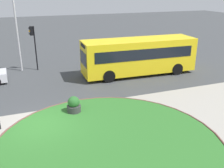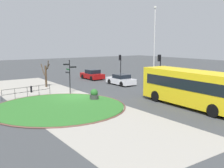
{
  "view_description": "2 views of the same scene",
  "coord_description": "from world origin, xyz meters",
  "px_view_note": "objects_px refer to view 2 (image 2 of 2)",
  "views": [
    {
      "loc": [
        -0.71,
        -12.97,
        7.02
      ],
      "look_at": [
        4.86,
        1.78,
        1.16
      ],
      "focal_mm": 41.49,
      "sensor_mm": 36.0,
      "label": 1
    },
    {
      "loc": [
        22.97,
        -11.62,
        5.4
      ],
      "look_at": [
        4.83,
        0.98,
        1.87
      ],
      "focal_mm": 42.28,
      "sensor_mm": 36.0,
      "label": 2
    }
  ],
  "objects_px": {
    "car_far_lane": "(92,75)",
    "planter_near_signpost": "(94,95)",
    "traffic_light_near": "(120,62)",
    "street_tree_bare": "(46,74)",
    "lamppost_tall": "(154,45)",
    "car_near_lane": "(121,80)",
    "traffic_light_far": "(160,64)",
    "signpost_directional": "(69,74)",
    "bollard_foreground": "(31,89)",
    "bus_yellow": "(192,88)"
  },
  "relations": [
    {
      "from": "car_far_lane",
      "to": "planter_near_signpost",
      "type": "height_order",
      "value": "car_far_lane"
    },
    {
      "from": "car_far_lane",
      "to": "planter_near_signpost",
      "type": "distance_m",
      "value": 14.12
    },
    {
      "from": "traffic_light_near",
      "to": "car_far_lane",
      "type": "bearing_deg",
      "value": 51.98
    },
    {
      "from": "traffic_light_near",
      "to": "street_tree_bare",
      "type": "relative_size",
      "value": 1.12
    },
    {
      "from": "traffic_light_near",
      "to": "lamppost_tall",
      "type": "height_order",
      "value": "lamppost_tall"
    },
    {
      "from": "car_near_lane",
      "to": "traffic_light_far",
      "type": "distance_m",
      "value": 5.5
    },
    {
      "from": "street_tree_bare",
      "to": "planter_near_signpost",
      "type": "bearing_deg",
      "value": 6.05
    },
    {
      "from": "planter_near_signpost",
      "to": "traffic_light_far",
      "type": "bearing_deg",
      "value": 97.59
    },
    {
      "from": "signpost_directional",
      "to": "traffic_light_near",
      "type": "height_order",
      "value": "traffic_light_near"
    },
    {
      "from": "bollard_foreground",
      "to": "planter_near_signpost",
      "type": "bearing_deg",
      "value": 27.67
    },
    {
      "from": "car_near_lane",
      "to": "street_tree_bare",
      "type": "height_order",
      "value": "street_tree_bare"
    },
    {
      "from": "lamppost_tall",
      "to": "car_near_lane",
      "type": "bearing_deg",
      "value": -140.99
    },
    {
      "from": "bus_yellow",
      "to": "traffic_light_near",
      "type": "distance_m",
      "value": 16.8
    },
    {
      "from": "lamppost_tall",
      "to": "bus_yellow",
      "type": "bearing_deg",
      "value": -26.09
    },
    {
      "from": "street_tree_bare",
      "to": "traffic_light_far",
      "type": "bearing_deg",
      "value": 52.29
    },
    {
      "from": "signpost_directional",
      "to": "car_near_lane",
      "type": "xyz_separation_m",
      "value": [
        -1.6,
        7.91,
        -1.44
      ]
    },
    {
      "from": "bollard_foreground",
      "to": "traffic_light_far",
      "type": "relative_size",
      "value": 0.19
    },
    {
      "from": "lamppost_tall",
      "to": "planter_near_signpost",
      "type": "height_order",
      "value": "lamppost_tall"
    },
    {
      "from": "traffic_light_near",
      "to": "bus_yellow",
      "type": "bearing_deg",
      "value": 172.46
    },
    {
      "from": "car_far_lane",
      "to": "bollard_foreground",
      "type": "bearing_deg",
      "value": 114.4
    },
    {
      "from": "traffic_light_near",
      "to": "traffic_light_far",
      "type": "distance_m",
      "value": 7.97
    },
    {
      "from": "car_near_lane",
      "to": "traffic_light_near",
      "type": "distance_m",
      "value": 4.77
    },
    {
      "from": "car_far_lane",
      "to": "traffic_light_far",
      "type": "bearing_deg",
      "value": -167.67
    },
    {
      "from": "bollard_foreground",
      "to": "planter_near_signpost",
      "type": "height_order",
      "value": "planter_near_signpost"
    },
    {
      "from": "bollard_foreground",
      "to": "car_far_lane",
      "type": "height_order",
      "value": "car_far_lane"
    },
    {
      "from": "signpost_directional",
      "to": "traffic_light_far",
      "type": "relative_size",
      "value": 0.9
    },
    {
      "from": "car_far_lane",
      "to": "traffic_light_near",
      "type": "height_order",
      "value": "traffic_light_near"
    },
    {
      "from": "car_near_lane",
      "to": "street_tree_bare",
      "type": "xyz_separation_m",
      "value": [
        -3.87,
        -8.42,
        0.91
      ]
    },
    {
      "from": "car_near_lane",
      "to": "planter_near_signpost",
      "type": "distance_m",
      "value": 9.37
    },
    {
      "from": "car_near_lane",
      "to": "car_far_lane",
      "type": "height_order",
      "value": "car_far_lane"
    },
    {
      "from": "car_near_lane",
      "to": "bus_yellow",
      "type": "bearing_deg",
      "value": 169.62
    },
    {
      "from": "traffic_light_near",
      "to": "street_tree_bare",
      "type": "bearing_deg",
      "value": 96.25
    },
    {
      "from": "car_near_lane",
      "to": "planter_near_signpost",
      "type": "height_order",
      "value": "car_near_lane"
    },
    {
      "from": "signpost_directional",
      "to": "planter_near_signpost",
      "type": "relative_size",
      "value": 3.36
    },
    {
      "from": "lamppost_tall",
      "to": "bollard_foreground",
      "type": "bearing_deg",
      "value": -108.23
    },
    {
      "from": "bus_yellow",
      "to": "lamppost_tall",
      "type": "distance_m",
      "value": 11.04
    },
    {
      "from": "car_near_lane",
      "to": "street_tree_bare",
      "type": "bearing_deg",
      "value": 63.97
    },
    {
      "from": "traffic_light_near",
      "to": "lamppost_tall",
      "type": "bearing_deg",
      "value": -171.09
    },
    {
      "from": "signpost_directional",
      "to": "bollard_foreground",
      "type": "xyz_separation_m",
      "value": [
        -2.89,
        -3.18,
        -1.69
      ]
    },
    {
      "from": "bus_yellow",
      "to": "lamppost_tall",
      "type": "relative_size",
      "value": 1.01
    },
    {
      "from": "bollard_foreground",
      "to": "planter_near_signpost",
      "type": "relative_size",
      "value": 0.7
    },
    {
      "from": "car_near_lane",
      "to": "signpost_directional",
      "type": "bearing_deg",
      "value": 100.07
    },
    {
      "from": "traffic_light_near",
      "to": "traffic_light_far",
      "type": "relative_size",
      "value": 0.91
    },
    {
      "from": "traffic_light_far",
      "to": "bollard_foreground",
      "type": "bearing_deg",
      "value": 58.16
    },
    {
      "from": "signpost_directional",
      "to": "bus_yellow",
      "type": "height_order",
      "value": "signpost_directional"
    },
    {
      "from": "street_tree_bare",
      "to": "traffic_light_near",
      "type": "bearing_deg",
      "value": 88.18
    },
    {
      "from": "bus_yellow",
      "to": "planter_near_signpost",
      "type": "relative_size",
      "value": 9.14
    },
    {
      "from": "traffic_light_near",
      "to": "traffic_light_far",
      "type": "height_order",
      "value": "traffic_light_far"
    },
    {
      "from": "bollard_foreground",
      "to": "traffic_light_near",
      "type": "xyz_separation_m",
      "value": [
        -2.23,
        13.59,
        2.26
      ]
    },
    {
      "from": "bus_yellow",
      "to": "car_near_lane",
      "type": "relative_size",
      "value": 2.34
    }
  ]
}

